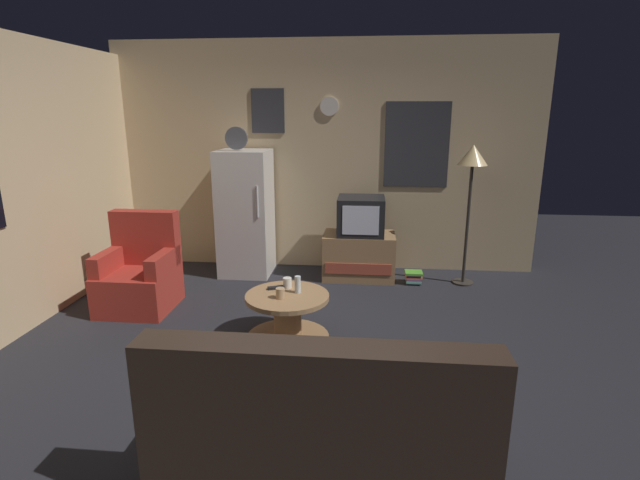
% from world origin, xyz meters
% --- Properties ---
extents(ground_plane, '(12.00, 12.00, 0.00)m').
position_xyz_m(ground_plane, '(0.00, 0.00, 0.00)').
color(ground_plane, '#232328').
extents(wall_with_art, '(5.20, 0.12, 2.77)m').
position_xyz_m(wall_with_art, '(0.01, 2.45, 1.39)').
color(wall_with_art, '#D1B284').
rests_on(wall_with_art, ground_plane).
extents(fridge, '(0.60, 0.62, 1.77)m').
position_xyz_m(fridge, '(-0.91, 2.05, 0.75)').
color(fridge, silver).
rests_on(fridge, ground_plane).
extents(tv_stand, '(0.84, 0.53, 0.54)m').
position_xyz_m(tv_stand, '(0.46, 2.01, 0.27)').
color(tv_stand, '#9E754C').
rests_on(tv_stand, ground_plane).
extents(crt_tv, '(0.54, 0.51, 0.44)m').
position_xyz_m(crt_tv, '(0.48, 2.01, 0.76)').
color(crt_tv, black).
rests_on(crt_tv, tv_stand).
extents(standing_lamp, '(0.32, 0.32, 1.59)m').
position_xyz_m(standing_lamp, '(1.68, 1.91, 1.36)').
color(standing_lamp, '#332D28').
rests_on(standing_lamp, ground_plane).
extents(coffee_table, '(0.72, 0.72, 0.42)m').
position_xyz_m(coffee_table, '(-0.12, 0.29, 0.21)').
color(coffee_table, '#9E754C').
rests_on(coffee_table, ground_plane).
extents(wine_glass, '(0.05, 0.05, 0.15)m').
position_xyz_m(wine_glass, '(-0.04, 0.34, 0.50)').
color(wine_glass, silver).
rests_on(wine_glass, coffee_table).
extents(mug_ceramic_white, '(0.08, 0.08, 0.09)m').
position_xyz_m(mug_ceramic_white, '(-0.15, 0.46, 0.47)').
color(mug_ceramic_white, silver).
rests_on(mug_ceramic_white, coffee_table).
extents(mug_ceramic_tan, '(0.08, 0.08, 0.09)m').
position_xyz_m(mug_ceramic_tan, '(-0.16, 0.20, 0.47)').
color(mug_ceramic_tan, tan).
rests_on(mug_ceramic_tan, coffee_table).
extents(remote_control, '(0.16, 0.09, 0.02)m').
position_xyz_m(remote_control, '(-0.24, 0.41, 0.44)').
color(remote_control, black).
rests_on(remote_control, coffee_table).
extents(armchair, '(0.68, 0.68, 0.96)m').
position_xyz_m(armchair, '(-1.73, 0.89, 0.34)').
color(armchair, '#A52D23').
rests_on(armchair, ground_plane).
extents(couch, '(1.70, 0.80, 0.92)m').
position_xyz_m(couch, '(0.33, -1.33, 0.31)').
color(couch, '#38281E').
rests_on(couch, ground_plane).
extents(book_stack, '(0.20, 0.18, 0.14)m').
position_xyz_m(book_stack, '(1.10, 1.84, 0.08)').
color(book_stack, slate).
rests_on(book_stack, ground_plane).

